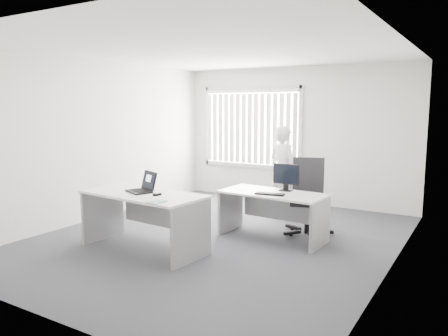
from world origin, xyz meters
The scene contains 18 objects.
ground centered at (0.00, 0.00, 0.00)m, with size 6.00×6.00×0.00m, color #44444A.
wall_back centered at (0.00, 3.00, 1.40)m, with size 5.00×0.02×2.80m, color silver.
wall_front centered at (0.00, -3.00, 1.40)m, with size 5.00×0.02×2.80m, color silver.
wall_left centered at (-2.50, 0.00, 1.40)m, with size 0.02×6.00×2.80m, color silver.
wall_right centered at (2.50, 0.00, 1.40)m, with size 0.02×6.00×2.80m, color silver.
ceiling centered at (0.00, 0.00, 2.80)m, with size 5.00×6.00×0.02m, color silver.
window centered at (-1.00, 2.96, 1.55)m, with size 2.32×0.06×1.76m, color #BABBB6.
blinds centered at (-1.00, 2.90, 1.52)m, with size 2.20×0.10×1.50m, color white, non-canonical shape.
desk_near centered at (-0.61, -0.98, 0.58)m, with size 1.84×0.97×0.81m.
desk_far centered at (0.71, 0.43, 0.52)m, with size 1.61×0.82×0.72m.
office_chair centered at (1.05, 1.00, 0.37)m, with size 0.86×0.86×1.19m.
person centered at (0.25, 1.86, 0.83)m, with size 0.60×0.40×1.65m, color silver.
laptop centered at (-0.69, -0.98, 0.95)m, with size 0.37×0.33×0.29m, color black, non-canonical shape.
paper_sheet centered at (-0.32, -1.04, 0.81)m, with size 0.30×0.21×0.00m, color white.
mouse centered at (-0.32, -1.03, 0.84)m, with size 0.07×0.11×0.05m, color silver, non-canonical shape.
booklet centered at (-0.06, -1.34, 0.82)m, with size 0.16×0.22×0.01m, color white.
keyboard centered at (0.75, 0.24, 0.73)m, with size 0.43×0.14×0.02m, color black.
monitor centered at (0.83, 0.64, 0.92)m, with size 0.41×0.12×0.41m, color black, non-canonical shape.
Camera 1 is at (3.43, -5.47, 2.00)m, focal length 35.00 mm.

